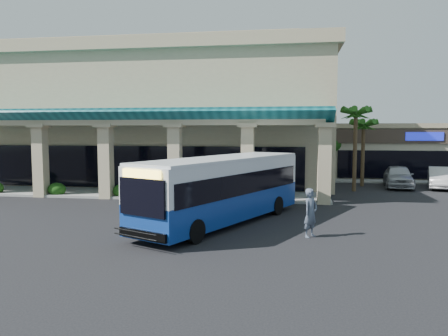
% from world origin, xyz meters
% --- Properties ---
extents(ground, '(110.00, 110.00, 0.00)m').
position_xyz_m(ground, '(0.00, 0.00, 0.00)').
color(ground, black).
extents(main_building, '(30.80, 14.80, 11.35)m').
position_xyz_m(main_building, '(-8.00, 16.00, 5.67)').
color(main_building, tan).
rests_on(main_building, ground).
extents(arcade, '(30.00, 6.20, 5.70)m').
position_xyz_m(arcade, '(-8.00, 6.80, 2.85)').
color(arcade, '#0F535B').
rests_on(arcade, ground).
extents(strip_mall, '(22.50, 12.50, 4.90)m').
position_xyz_m(strip_mall, '(18.00, 24.00, 2.45)').
color(strip_mall, beige).
rests_on(strip_mall, ground).
extents(palm_0, '(2.40, 2.40, 6.60)m').
position_xyz_m(palm_0, '(8.50, 11.00, 3.30)').
color(palm_0, '#235917').
rests_on(palm_0, ground).
extents(palm_1, '(2.40, 2.40, 5.80)m').
position_xyz_m(palm_1, '(9.50, 14.00, 2.90)').
color(palm_1, '#235917').
rests_on(palm_1, ground).
extents(broadleaf_tree, '(2.60, 2.60, 4.81)m').
position_xyz_m(broadleaf_tree, '(7.50, 19.00, 2.41)').
color(broadleaf_tree, '#153C0D').
rests_on(broadleaf_tree, ground).
extents(transit_bus, '(6.96, 11.11, 3.09)m').
position_xyz_m(transit_bus, '(1.00, -1.00, 1.54)').
color(transit_bus, navy).
rests_on(transit_bus, ground).
extents(pedestrian, '(0.82, 0.86, 1.99)m').
position_xyz_m(pedestrian, '(4.92, -3.03, 0.99)').
color(pedestrian, '#4B576A').
rests_on(pedestrian, ground).
extents(car_silver, '(2.64, 5.20, 1.69)m').
position_xyz_m(car_silver, '(12.07, 13.62, 0.85)').
color(car_silver, '#ADADB4').
rests_on(car_silver, ground).
extents(car_white, '(2.80, 5.06, 1.58)m').
position_xyz_m(car_white, '(15.08, 13.59, 0.79)').
color(car_white, silver).
rests_on(car_white, ground).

